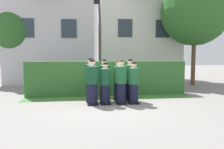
% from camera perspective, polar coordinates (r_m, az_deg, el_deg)
% --- Properties ---
extents(ground_plane, '(60.00, 60.00, 0.00)m').
position_cam_1_polar(ground_plane, '(7.92, 0.28, -7.77)').
color(ground_plane, gray).
extents(student_front_row_0, '(0.42, 0.52, 1.63)m').
position_cam_1_polar(student_front_row_0, '(7.70, -5.19, -2.27)').
color(student_front_row_0, black).
rests_on(student_front_row_0, ground).
extents(student_front_row_1, '(0.40, 0.49, 1.52)m').
position_cam_1_polar(student_front_row_1, '(7.77, -1.80, -2.59)').
color(student_front_row_1, black).
rests_on(student_front_row_1, ground).
extents(student_front_row_2, '(0.42, 0.46, 1.62)m').
position_cam_1_polar(student_front_row_2, '(7.83, 2.44, -2.18)').
color(student_front_row_2, black).
rests_on(student_front_row_2, ground).
extents(student_front_row_3, '(0.40, 0.45, 1.54)m').
position_cam_1_polar(student_front_row_3, '(7.92, 5.75, -2.40)').
color(student_front_row_3, black).
rests_on(student_front_row_3, ground).
extents(student_rear_row_0, '(0.44, 0.53, 1.68)m').
position_cam_1_polar(student_rear_row_0, '(8.32, -5.63, -1.60)').
color(student_rear_row_0, black).
rests_on(student_rear_row_0, ground).
extents(student_rear_row_1, '(0.42, 0.47, 1.62)m').
position_cam_1_polar(student_rear_row_1, '(8.35, -2.02, -1.72)').
color(student_rear_row_1, black).
rests_on(student_rear_row_1, ground).
extents(student_rear_row_2, '(0.41, 0.46, 1.57)m').
position_cam_1_polar(student_rear_row_2, '(8.41, 1.68, -1.85)').
color(student_rear_row_2, black).
rests_on(student_rear_row_2, ground).
extents(student_rear_row_3, '(0.43, 0.51, 1.63)m').
position_cam_1_polar(student_rear_row_3, '(8.46, 4.80, -1.62)').
color(student_rear_row_3, black).
rests_on(student_rear_row_3, ground).
extents(hedge, '(7.00, 0.70, 1.50)m').
position_cam_1_polar(hedge, '(9.68, -1.26, -0.93)').
color(hedge, '#33662D').
rests_on(hedge, ground).
extents(school_building_main, '(5.66, 4.19, 7.17)m').
position_cam_1_polar(school_building_main, '(15.83, 6.47, 11.88)').
color(school_building_main, silver).
rests_on(school_building_main, ground).
extents(school_building_annex, '(5.74, 3.81, 7.03)m').
position_cam_1_polar(school_building_annex, '(15.22, -15.53, 11.77)').
color(school_building_annex, silver).
rests_on(school_building_annex, ground).
extents(oak_tree_left, '(2.93, 2.93, 4.67)m').
position_cam_1_polar(oak_tree_left, '(14.90, -24.49, 10.09)').
color(oak_tree_left, brown).
rests_on(oak_tree_left, ground).
extents(oak_tree_right, '(3.95, 3.95, 6.29)m').
position_cam_1_polar(oak_tree_right, '(13.92, 21.06, 15.24)').
color(oak_tree_right, brown).
rests_on(oak_tree_right, ground).
extents(lawn_strip, '(7.00, 0.90, 0.01)m').
position_cam_1_polar(lawn_strip, '(9.01, -0.70, -6.19)').
color(lawn_strip, '#477A38').
rests_on(lawn_strip, ground).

